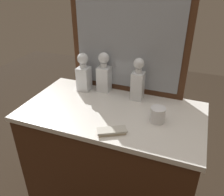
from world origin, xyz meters
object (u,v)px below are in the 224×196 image
crystal_decanter_left (104,76)px  crystal_decanter_front (84,76)px  crystal_decanter_far_left (138,83)px  crystal_tumbler_center (158,115)px  silver_brush_left (112,131)px

crystal_decanter_left → crystal_decanter_front: size_ratio=1.03×
crystal_decanter_left → crystal_decanter_front: crystal_decanter_left is taller
crystal_decanter_far_left → crystal_tumbler_center: 0.28m
crystal_decanter_far_left → crystal_tumbler_center: size_ratio=3.24×
crystal_tumbler_center → silver_brush_left: crystal_tumbler_center is taller
crystal_decanter_far_left → crystal_decanter_front: (-0.37, -0.01, -0.00)m
crystal_decanter_front → crystal_tumbler_center: 0.59m
crystal_decanter_left → silver_brush_left: bearing=-62.8°
silver_brush_left → crystal_decanter_front: bearing=132.1°
crystal_tumbler_center → crystal_decanter_far_left: bearing=130.0°
crystal_decanter_far_left → crystal_decanter_left: crystal_decanter_far_left is taller
crystal_decanter_front → crystal_decanter_left: bearing=17.3°
crystal_decanter_front → silver_brush_left: size_ratio=1.66×
crystal_decanter_left → crystal_decanter_front: (-0.13, -0.04, -0.00)m
crystal_decanter_front → silver_brush_left: bearing=-47.9°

